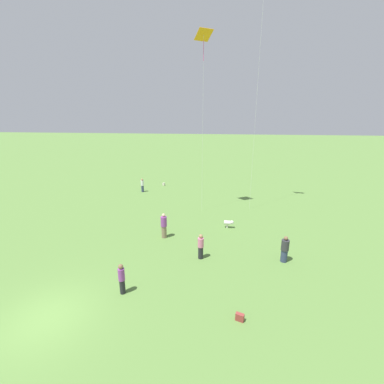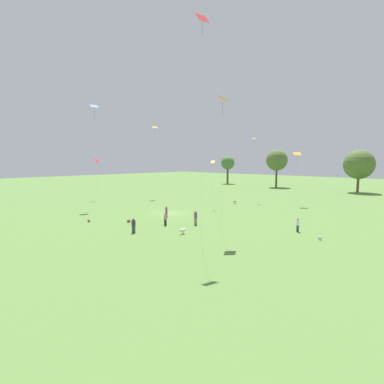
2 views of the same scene
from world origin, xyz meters
The scene contains 10 objects.
ground_plane centered at (0.00, 0.00, 0.00)m, with size 240.00×240.00×0.00m, color #5B843D.
person_0 centered at (8.37, -3.26, 0.92)m, with size 0.59×0.59×1.86m.
person_1 centered at (6.21, -11.24, 0.81)m, with size 0.47×0.47×1.67m.
person_2 centered at (2.09, -2.68, 0.83)m, with size 0.36×0.36×1.63m.
person_3 centered at (19.47, 2.04, 0.80)m, with size 0.48×0.48×1.59m.
person_4 centered at (5.89, -6.19, 0.81)m, with size 0.50×0.50×1.62m.
kite_5 centered at (14.22, -5.42, 14.12)m, with size 1.54×1.59×14.88m.
dog_1 centered at (10.69, -7.91, 0.43)m, with size 0.35×0.76×0.64m.
picnic_bag_1 centered at (1.06, -8.41, 0.17)m, with size 0.28×0.40×0.35m.
picnic_bag_2 centered at (22.65, 0.31, 0.17)m, with size 0.32×0.33×0.33m.
Camera 1 is at (-8.21, -7.60, 8.52)m, focal length 24.00 mm.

